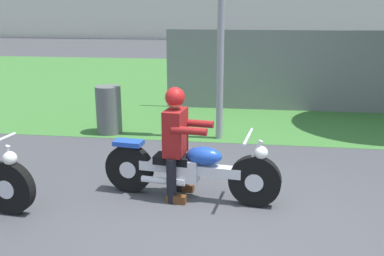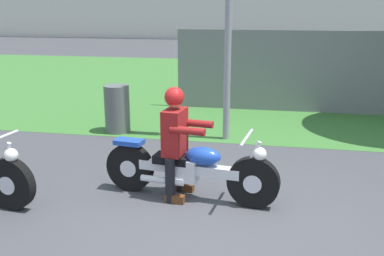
# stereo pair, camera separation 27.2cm
# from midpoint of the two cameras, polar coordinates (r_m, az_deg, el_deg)

# --- Properties ---
(ground) EXTENTS (120.00, 120.00, 0.00)m
(ground) POSITION_cam_midpoint_polar(r_m,az_deg,el_deg) (4.75, 1.91, -13.38)
(ground) COLOR #424247
(grass_verge) EXTENTS (60.00, 12.00, 0.01)m
(grass_verge) POSITION_cam_midpoint_polar(r_m,az_deg,el_deg) (13.40, 6.00, 5.80)
(grass_verge) COLOR #3D7533
(grass_verge) RESTS_ON ground
(motorcycle_lead) EXTENTS (2.22, 0.66, 0.87)m
(motorcycle_lead) POSITION_cam_midpoint_polar(r_m,az_deg,el_deg) (5.33, -1.70, -5.42)
(motorcycle_lead) COLOR black
(motorcycle_lead) RESTS_ON ground
(rider_lead) EXTENTS (0.59, 0.51, 1.39)m
(rider_lead) POSITION_cam_midpoint_polar(r_m,az_deg,el_deg) (5.24, -3.49, -0.89)
(rider_lead) COLOR black
(rider_lead) RESTS_ON ground
(trash_can) EXTENTS (0.47, 0.47, 0.89)m
(trash_can) POSITION_cam_midpoint_polar(r_m,az_deg,el_deg) (8.24, -11.81, 2.35)
(trash_can) COLOR #595E5B
(trash_can) RESTS_ON ground
(fence_segment) EXTENTS (7.00, 0.06, 1.80)m
(fence_segment) POSITION_cam_midpoint_polar(r_m,az_deg,el_deg) (10.06, 16.00, 7.12)
(fence_segment) COLOR slate
(fence_segment) RESTS_ON ground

